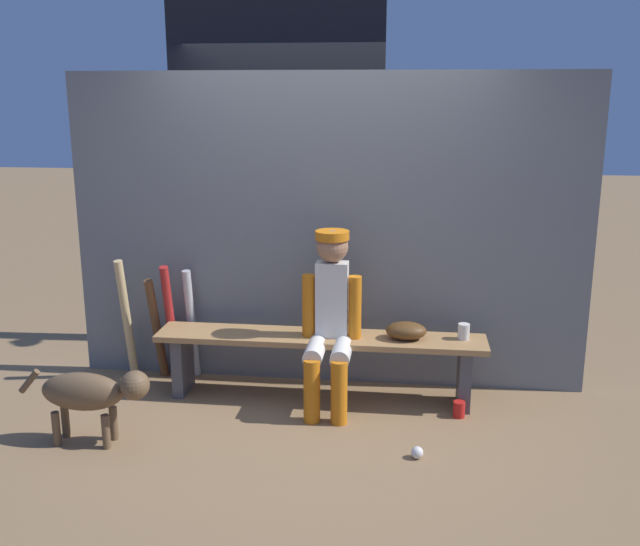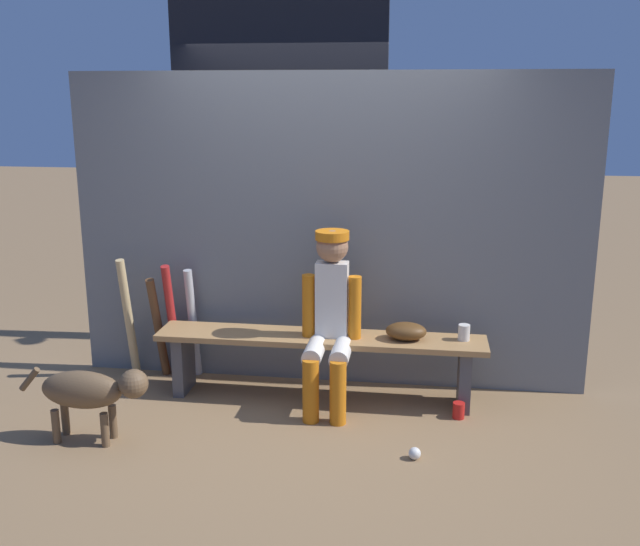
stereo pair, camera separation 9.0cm
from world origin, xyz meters
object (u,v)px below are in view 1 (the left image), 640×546
bat_aluminum_silver (192,324)px  bat_wood_natural (127,319)px  bat_wood_dark (157,329)px  cup_on_bench (464,332)px  scoreboard (282,59)px  dugout_bench (320,350)px  bat_aluminum_red (171,322)px  cup_on_ground (459,409)px  baseball (417,452)px  dog (91,393)px  player_seated (330,314)px  baseball_glove (406,331)px

bat_aluminum_silver → bat_wood_natural: 0.48m
bat_aluminum_silver → bat_wood_dark: size_ratio=1.05×
cup_on_bench → scoreboard: 2.58m
bat_aluminum_silver → cup_on_bench: bat_aluminum_silver is taller
bat_wood_dark → scoreboard: scoreboard is taller
dugout_bench → scoreboard: size_ratio=0.67×
bat_aluminum_silver → bat_wood_dark: bat_aluminum_silver is taller
bat_aluminum_red → cup_on_ground: bat_aluminum_red is taller
bat_aluminum_silver → bat_aluminum_red: (-0.14, -0.06, 0.03)m
bat_aluminum_red → cup_on_ground: (2.12, -0.40, -0.40)m
baseball → cup_on_bench: cup_on_bench is taller
cup_on_bench → baseball: bearing=-110.0°
bat_wood_dark → dugout_bench: bearing=-9.0°
scoreboard → cup_on_bench: bearing=-37.2°
cup_on_ground → baseball: bearing=-115.0°
bat_wood_natural → dog: bat_wood_natural is taller
bat_aluminum_red → player_seated: bearing=-14.5°
baseball → scoreboard: scoreboard is taller
bat_wood_dark → cup_on_bench: size_ratio=7.38×
cup_on_bench → dog: size_ratio=0.13×
baseball_glove → cup_on_bench: 0.40m
dog → scoreboard: bearing=66.4°
bat_aluminum_red → cup_on_bench: bat_aluminum_red is taller
dog → dugout_bench: bearing=32.7°
bat_aluminum_red → cup_on_bench: (2.14, -0.16, 0.07)m
player_seated → bat_wood_dark: player_seated is taller
player_seated → bat_aluminum_silver: player_seated is taller
dugout_bench → baseball_glove: (0.60, 0.00, 0.17)m
player_seated → baseball_glove: player_seated is taller
bat_aluminum_red → scoreboard: (0.71, 0.93, 1.92)m
bat_aluminum_silver → baseball: (1.70, -1.07, -0.39)m
bat_aluminum_red → bat_wood_dark: (-0.11, -0.01, -0.05)m
player_seated → baseball: bearing=-48.6°
bat_wood_natural → baseball: 2.42m
player_seated → scoreboard: size_ratio=0.36×
baseball_glove → scoreboard: bearing=132.6°
dugout_bench → player_seated: size_ratio=1.89×
bat_aluminum_red → cup_on_bench: size_ratio=8.34×
baseball_glove → cup_on_ground: 0.63m
baseball → dugout_bench: bearing=130.8°
baseball_glove → player_seated: bearing=-167.9°
bat_aluminum_silver → scoreboard: (0.57, 0.86, 1.95)m
bat_wood_dark → bat_wood_natural: bearing=-176.8°
bat_aluminum_red → cup_on_ground: bearing=-10.6°
dugout_bench → bat_aluminum_red: bearing=169.7°
baseball → cup_on_ground: 0.67m
scoreboard → bat_wood_dark: bearing=-131.1°
dog → cup_on_bench: bearing=21.1°
bat_aluminum_silver → baseball: size_ratio=11.52×
baseball → scoreboard: 3.24m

